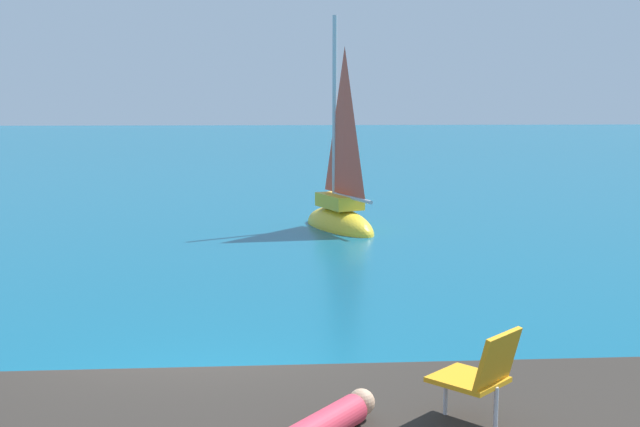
# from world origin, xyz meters

# --- Properties ---
(ground_plane) EXTENTS (160.00, 160.00, 0.00)m
(ground_plane) POSITION_xyz_m (0.00, 0.00, 0.00)
(ground_plane) COLOR #0F5675
(sailboat_near) EXTENTS (2.33, 3.46, 6.26)m
(sailboat_near) POSITION_xyz_m (2.52, 12.66, 0.34)
(sailboat_near) COLOR yellow
(sailboat_near) RESTS_ON ground
(beach_chair) EXTENTS (0.76, 0.76, 0.80)m
(beach_chair) POSITION_xyz_m (2.51, -3.07, 1.53)
(beach_chair) COLOR orange
(beach_chair) RESTS_ON shore_ledge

